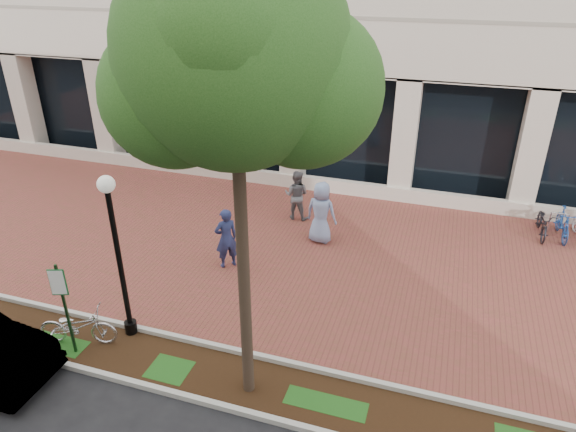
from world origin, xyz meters
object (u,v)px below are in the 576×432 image
(parking_sign, at_px, (63,298))
(pedestrian_mid, at_px, (296,195))
(street_tree, at_px, (238,68))
(lamppost, at_px, (117,250))
(pedestrian_left, at_px, (226,238))
(pedestrian_right, at_px, (321,213))
(locked_bicycle, at_px, (78,326))

(parking_sign, bearing_deg, pedestrian_mid, 51.73)
(street_tree, xyz_separation_m, pedestrian_mid, (-1.37, 7.42, -5.43))
(parking_sign, relative_size, pedestrian_mid, 1.35)
(lamppost, bearing_deg, street_tree, -12.71)
(street_tree, xyz_separation_m, pedestrian_left, (-2.32, 4.03, -5.38))
(lamppost, relative_size, pedestrian_right, 2.03)
(parking_sign, height_order, pedestrian_right, parking_sign)
(parking_sign, bearing_deg, lamppost, 31.68)
(pedestrian_right, bearing_deg, locked_bicycle, 66.27)
(parking_sign, xyz_separation_m, street_tree, (4.04, 0.22, 4.82))
(pedestrian_mid, bearing_deg, lamppost, 74.01)
(parking_sign, xyz_separation_m, pedestrian_mid, (2.67, 7.65, -0.61))
(pedestrian_mid, bearing_deg, parking_sign, 70.51)
(pedestrian_mid, height_order, pedestrian_right, pedestrian_right)
(pedestrian_mid, xyz_separation_m, pedestrian_right, (1.14, -1.23, 0.13))
(street_tree, distance_m, pedestrian_mid, 9.30)
(street_tree, distance_m, pedestrian_right, 8.16)
(lamppost, height_order, pedestrian_right, lamppost)
(street_tree, height_order, pedestrian_left, street_tree)
(parking_sign, bearing_deg, pedestrian_right, 40.26)
(pedestrian_left, height_order, pedestrian_mid, pedestrian_left)
(street_tree, bearing_deg, locked_bicycle, 178.80)
(lamppost, xyz_separation_m, pedestrian_right, (3.03, 5.46, -1.24))
(street_tree, height_order, pedestrian_mid, street_tree)
(parking_sign, bearing_deg, pedestrian_left, 48.96)
(street_tree, bearing_deg, pedestrian_mid, 100.47)
(locked_bicycle, xyz_separation_m, pedestrian_left, (1.81, 3.95, 0.42))
(pedestrian_left, relative_size, pedestrian_right, 0.92)
(locked_bicycle, bearing_deg, pedestrian_left, -40.48)
(lamppost, bearing_deg, parking_sign, -129.30)
(locked_bicycle, relative_size, pedestrian_mid, 1.04)
(lamppost, xyz_separation_m, street_tree, (3.26, -0.74, 4.06))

